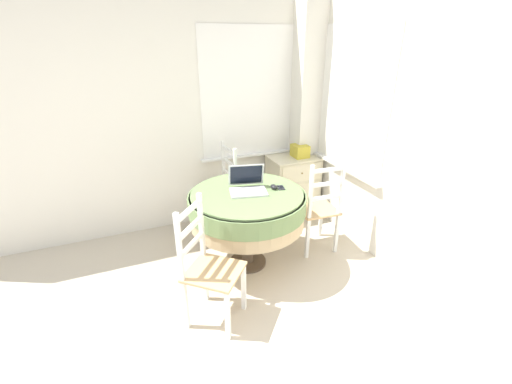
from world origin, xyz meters
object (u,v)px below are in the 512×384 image
at_px(corner_cabinet, 293,185).
at_px(dining_chair_camera_near, 208,269).
at_px(cell_phone, 281,188).
at_px(dining_chair_near_right_window, 318,209).
at_px(storage_box, 300,151).
at_px(round_dining_table, 247,207).
at_px(dining_chair_near_back_window, 220,192).
at_px(computer_mouse, 274,187).
at_px(laptop, 248,186).

bearing_deg(corner_cabinet, dining_chair_camera_near, -136.61).
bearing_deg(dining_chair_camera_near, cell_phone, 31.61).
relative_size(dining_chair_near_right_window, storage_box, 5.04).
relative_size(round_dining_table, storage_box, 5.47).
bearing_deg(dining_chair_camera_near, storage_box, 41.58).
height_order(dining_chair_near_back_window, dining_chair_near_right_window, same).
distance_m(computer_mouse, corner_cabinet, 1.15).
xyz_separation_m(round_dining_table, corner_cabinet, (0.93, 0.82, -0.25)).
bearing_deg(dining_chair_camera_near, computer_mouse, 34.15).
bearing_deg(dining_chair_near_back_window, cell_phone, -65.15).
distance_m(round_dining_table, dining_chair_camera_near, 0.79).
height_order(dining_chair_camera_near, corner_cabinet, dining_chair_camera_near).
bearing_deg(round_dining_table, storage_box, 38.72).
xyz_separation_m(laptop, computer_mouse, (0.24, -0.06, -0.03)).
bearing_deg(dining_chair_near_right_window, dining_chair_camera_near, -157.74).
bearing_deg(dining_chair_near_right_window, dining_chair_near_back_window, 135.35).
height_order(laptop, dining_chair_near_right_window, laptop).
relative_size(cell_phone, dining_chair_camera_near, 0.11).
distance_m(laptop, dining_chair_near_back_window, 0.82).
relative_size(laptop, dining_chair_near_back_window, 0.38).
height_order(round_dining_table, computer_mouse, computer_mouse).
bearing_deg(corner_cabinet, dining_chair_near_back_window, -176.97).
distance_m(dining_chair_near_right_window, storage_box, 0.92).
height_order(round_dining_table, corner_cabinet, round_dining_table).
distance_m(dining_chair_near_back_window, corner_cabinet, 0.97).
relative_size(round_dining_table, dining_chair_camera_near, 1.08).
bearing_deg(cell_phone, laptop, 168.70).
height_order(round_dining_table, dining_chair_near_right_window, dining_chair_near_right_window).
xyz_separation_m(cell_phone, corner_cabinet, (0.60, 0.85, -0.40)).
xyz_separation_m(computer_mouse, cell_phone, (0.07, -0.01, -0.02)).
bearing_deg(storage_box, dining_chair_near_right_window, -105.11).
height_order(cell_phone, storage_box, storage_box).
distance_m(computer_mouse, dining_chair_near_back_window, 0.91).
xyz_separation_m(computer_mouse, dining_chair_near_back_window, (-0.30, 0.79, -0.33)).
relative_size(cell_phone, corner_cabinet, 0.15).
bearing_deg(round_dining_table, corner_cabinet, 41.59).
bearing_deg(laptop, round_dining_table, -118.58).
relative_size(laptop, corner_cabinet, 0.51).
distance_m(round_dining_table, corner_cabinet, 1.26).
relative_size(dining_chair_near_back_window, dining_chair_camera_near, 1.00).
bearing_deg(dining_chair_near_right_window, corner_cabinet, 79.39).
distance_m(computer_mouse, dining_chair_camera_near, 1.01).
bearing_deg(computer_mouse, laptop, 166.71).
relative_size(computer_mouse, dining_chair_near_right_window, 0.09).
distance_m(round_dining_table, dining_chair_near_back_window, 0.79).
bearing_deg(storage_box, computer_mouse, -131.92).
relative_size(round_dining_table, dining_chair_near_right_window, 1.08).
height_order(corner_cabinet, storage_box, storage_box).
relative_size(dining_chair_near_back_window, corner_cabinet, 1.34).
bearing_deg(computer_mouse, round_dining_table, 175.52).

